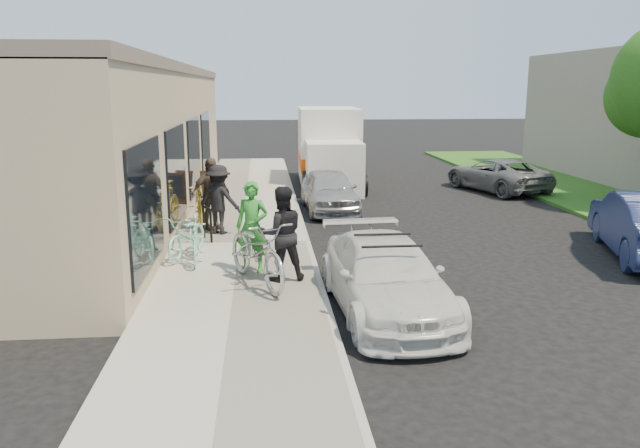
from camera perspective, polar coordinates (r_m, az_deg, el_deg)
name	(u,v)px	position (r m, az deg, el deg)	size (l,w,h in m)	color
ground	(344,287)	(11.55, 2.19, -5.78)	(120.00, 120.00, 0.00)	black
sidewalk	(240,245)	(14.33, -7.33, -1.95)	(3.00, 34.00, 0.15)	#A7A396
curb	(308,244)	(14.36, -1.14, -1.86)	(0.12, 34.00, 0.13)	#A19B94
storefront	(133,138)	(19.30, -16.76, 7.50)	(3.60, 20.00, 4.22)	tan
bike_rack	(207,220)	(14.51, -10.28, 0.35)	(0.26, 0.52, 0.78)	black
sandwich_board	(213,187)	(19.16, -9.74, 3.36)	(0.78, 0.79, 0.97)	black
sedan_white	(385,277)	(10.19, 6.01, -4.84)	(1.92, 4.21, 1.24)	silver
sedan_silver	(329,191)	(18.37, 0.85, 3.07)	(1.47, 3.64, 1.24)	#A0A1A6
moving_truck	(329,151)	(23.47, 0.84, 6.68)	(2.34, 5.83, 2.83)	silver
far_car_gray	(497,175)	(22.90, 15.85, 4.35)	(1.92, 4.16, 1.16)	#57595C
tandem_bike	(257,251)	(11.13, -5.76, -2.51)	(0.80, 2.29, 1.20)	#BCBCBE
woman_rider	(252,227)	(11.88, -6.22, -0.25)	(0.63, 0.41, 1.73)	#2E8B2F
man_standing	(282,234)	(11.28, -3.54, -0.89)	(0.84, 0.66, 1.73)	black
cruiser_bike_a	(195,240)	(12.76, -11.32, -1.43)	(0.43, 1.52, 0.91)	#9BE7D2
cruiser_bike_b	(187,236)	(13.20, -12.04, -1.04)	(0.59, 1.70, 0.89)	#9BE7D2
cruiser_bike_c	(199,204)	(16.02, -10.97, 1.81)	(0.53, 1.89, 1.14)	gold
bystander_a	(219,199)	(15.08, -9.23, 2.23)	(1.07, 0.62, 1.66)	black
bystander_b	(211,194)	(15.54, -9.96, 2.73)	(1.04, 0.43, 1.78)	brown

